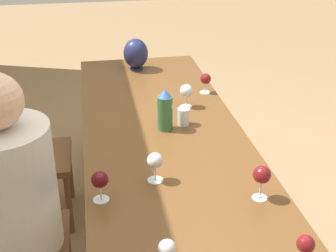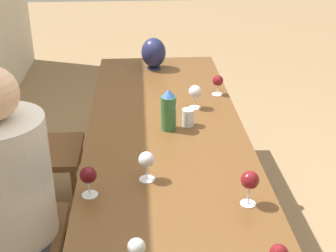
% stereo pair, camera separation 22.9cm
% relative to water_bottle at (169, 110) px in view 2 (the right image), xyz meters
% --- Properties ---
extents(ground_plane, '(14.00, 14.00, 0.00)m').
position_rel_water_bottle_xyz_m(ground_plane, '(0.00, 0.01, -0.85)').
color(ground_plane, '#937551').
extents(dining_table, '(2.41, 0.84, 0.74)m').
position_rel_water_bottle_xyz_m(dining_table, '(0.00, 0.01, -0.18)').
color(dining_table, brown).
rests_on(dining_table, ground_plane).
extents(water_bottle, '(0.08, 0.08, 0.23)m').
position_rel_water_bottle_xyz_m(water_bottle, '(0.00, 0.00, 0.00)').
color(water_bottle, '#336638').
rests_on(water_bottle, dining_table).
extents(water_tumbler, '(0.06, 0.06, 0.09)m').
position_rel_water_bottle_xyz_m(water_tumbler, '(0.04, -0.11, -0.06)').
color(water_tumbler, silver).
rests_on(water_tumbler, dining_table).
extents(vase, '(0.17, 0.17, 0.22)m').
position_rel_water_bottle_xyz_m(vase, '(0.96, 0.04, 0.01)').
color(vase, '#1E234C').
rests_on(vase, dining_table).
extents(wine_glass_0, '(0.07, 0.07, 0.14)m').
position_rel_water_bottle_xyz_m(wine_glass_0, '(-1.04, 0.17, -0.01)').
color(wine_glass_0, silver).
rests_on(wine_glass_0, dining_table).
extents(wine_glass_1, '(0.07, 0.07, 0.14)m').
position_rel_water_bottle_xyz_m(wine_glass_1, '(-0.48, 0.13, -0.01)').
color(wine_glass_1, silver).
rests_on(wine_glass_1, dining_table).
extents(wine_glass_2, '(0.08, 0.08, 0.14)m').
position_rel_water_bottle_xyz_m(wine_glass_2, '(0.26, -0.17, -0.01)').
color(wine_glass_2, silver).
rests_on(wine_glass_2, dining_table).
extents(wine_glass_3, '(0.07, 0.07, 0.15)m').
position_rel_water_bottle_xyz_m(wine_glass_3, '(-0.69, -0.28, 0.00)').
color(wine_glass_3, silver).
rests_on(wine_glass_3, dining_table).
extents(wine_glass_5, '(0.07, 0.07, 0.13)m').
position_rel_water_bottle_xyz_m(wine_glass_5, '(-0.59, 0.37, -0.02)').
color(wine_glass_5, silver).
rests_on(wine_glass_5, dining_table).
extents(wine_glass_6, '(0.07, 0.07, 0.13)m').
position_rel_water_bottle_xyz_m(wine_glass_6, '(0.46, -0.33, -0.02)').
color(wine_glass_6, silver).
rests_on(wine_glass_6, dining_table).
extents(chair_near, '(0.44, 0.44, 0.87)m').
position_rel_water_bottle_xyz_m(chair_near, '(-0.43, 0.81, -0.38)').
color(chair_near, brown).
rests_on(chair_near, ground_plane).
extents(chair_far, '(0.44, 0.44, 0.87)m').
position_rel_water_bottle_xyz_m(chair_far, '(0.36, 0.81, -0.38)').
color(chair_far, brown).
rests_on(chair_far, ground_plane).
extents(person_near, '(0.40, 0.40, 1.26)m').
position_rel_water_bottle_xyz_m(person_near, '(-0.43, 0.73, -0.19)').
color(person_near, '#2D2D38').
rests_on(person_near, ground_plane).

